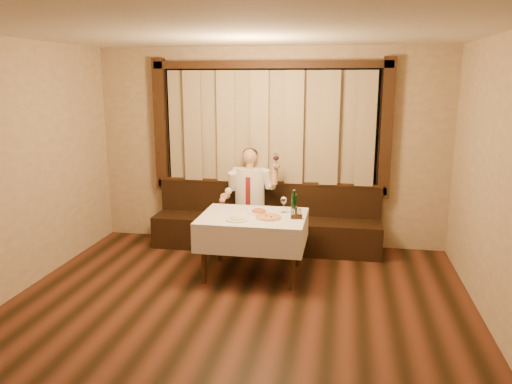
% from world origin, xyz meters
% --- Properties ---
extents(room, '(5.01, 6.01, 2.81)m').
position_xyz_m(room, '(-0.00, 0.97, 1.50)').
color(room, black).
rests_on(room, ground).
extents(banquette, '(3.20, 0.61, 0.94)m').
position_xyz_m(banquette, '(0.00, 2.72, 0.31)').
color(banquette, black).
rests_on(banquette, ground).
extents(dining_table, '(1.27, 0.97, 0.76)m').
position_xyz_m(dining_table, '(0.00, 1.70, 0.65)').
color(dining_table, black).
rests_on(dining_table, ground).
extents(pizza, '(0.31, 0.31, 0.03)m').
position_xyz_m(pizza, '(0.20, 1.61, 0.77)').
color(pizza, white).
rests_on(pizza, dining_table).
extents(pasta_red, '(0.29, 0.29, 0.10)m').
position_xyz_m(pasta_red, '(0.05, 1.82, 0.80)').
color(pasta_red, white).
rests_on(pasta_red, dining_table).
extents(pasta_cream, '(0.26, 0.26, 0.09)m').
position_xyz_m(pasta_cream, '(-0.15, 1.46, 0.79)').
color(pasta_cream, white).
rests_on(pasta_cream, dining_table).
extents(green_bottle, '(0.07, 0.07, 0.31)m').
position_xyz_m(green_bottle, '(0.48, 1.81, 0.89)').
color(green_bottle, '#0D4015').
rests_on(green_bottle, dining_table).
extents(table_wine_glass, '(0.08, 0.08, 0.21)m').
position_xyz_m(table_wine_glass, '(0.35, 1.88, 0.91)').
color(table_wine_glass, white).
rests_on(table_wine_glass, dining_table).
extents(cruet_caddy, '(0.14, 0.09, 0.14)m').
position_xyz_m(cruet_caddy, '(0.53, 1.65, 0.81)').
color(cruet_caddy, black).
rests_on(cruet_caddy, dining_table).
extents(seated_man, '(0.79, 0.59, 1.43)m').
position_xyz_m(seated_man, '(-0.23, 2.63, 0.83)').
color(seated_man, black).
rests_on(seated_man, ground).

